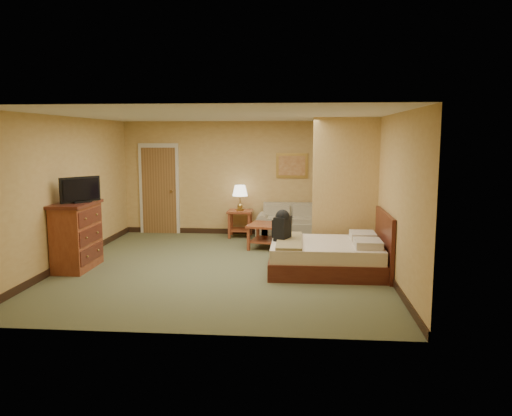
# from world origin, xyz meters

# --- Properties ---
(floor) EXTENTS (6.00, 6.00, 0.00)m
(floor) POSITION_xyz_m (0.00, 0.00, 0.00)
(floor) COLOR #555939
(floor) RESTS_ON ground
(ceiling) EXTENTS (6.00, 6.00, 0.00)m
(ceiling) POSITION_xyz_m (0.00, 0.00, 2.60)
(ceiling) COLOR white
(ceiling) RESTS_ON back_wall
(back_wall) EXTENTS (5.50, 0.02, 2.60)m
(back_wall) POSITION_xyz_m (0.00, 3.00, 1.30)
(back_wall) COLOR tan
(back_wall) RESTS_ON floor
(left_wall) EXTENTS (0.02, 6.00, 2.60)m
(left_wall) POSITION_xyz_m (-2.75, 0.00, 1.30)
(left_wall) COLOR tan
(left_wall) RESTS_ON floor
(right_wall) EXTENTS (0.02, 6.00, 2.60)m
(right_wall) POSITION_xyz_m (2.75, 0.00, 1.30)
(right_wall) COLOR tan
(right_wall) RESTS_ON floor
(partition) EXTENTS (1.20, 0.15, 2.60)m
(partition) POSITION_xyz_m (2.15, 0.93, 1.30)
(partition) COLOR tan
(partition) RESTS_ON floor
(door) EXTENTS (0.94, 0.16, 2.10)m
(door) POSITION_xyz_m (-1.95, 2.96, 1.03)
(door) COLOR beige
(door) RESTS_ON floor
(baseboard) EXTENTS (5.50, 0.02, 0.12)m
(baseboard) POSITION_xyz_m (0.00, 2.99, 0.06)
(baseboard) COLOR black
(baseboard) RESTS_ON floor
(loveseat) EXTENTS (1.54, 0.71, 0.78)m
(loveseat) POSITION_xyz_m (1.14, 2.57, 0.25)
(loveseat) COLOR tan
(loveseat) RESTS_ON floor
(side_table) EXTENTS (0.55, 0.55, 0.61)m
(side_table) POSITION_xyz_m (-0.01, 2.65, 0.40)
(side_table) COLOR maroon
(side_table) RESTS_ON floor
(table_lamp) EXTENTS (0.34, 0.34, 0.57)m
(table_lamp) POSITION_xyz_m (-0.01, 2.65, 1.04)
(table_lamp) COLOR olive
(table_lamp) RESTS_ON side_table
(coffee_table) EXTENTS (0.91, 0.91, 0.50)m
(coffee_table) POSITION_xyz_m (0.70, 1.55, 0.36)
(coffee_table) COLOR maroon
(coffee_table) RESTS_ON floor
(wall_picture) EXTENTS (0.72, 0.04, 0.56)m
(wall_picture) POSITION_xyz_m (1.14, 2.97, 1.60)
(wall_picture) COLOR #B78E3F
(wall_picture) RESTS_ON back_wall
(dresser) EXTENTS (0.56, 1.07, 1.15)m
(dresser) POSITION_xyz_m (-2.48, -0.32, 0.58)
(dresser) COLOR maroon
(dresser) RESTS_ON floor
(tv) EXTENTS (0.48, 0.60, 0.44)m
(tv) POSITION_xyz_m (-2.38, -0.32, 1.35)
(tv) COLOR black
(tv) RESTS_ON dresser
(bed) EXTENTS (1.92, 1.58, 1.02)m
(bed) POSITION_xyz_m (1.82, -0.15, 0.28)
(bed) COLOR #471810
(bed) RESTS_ON floor
(backpack) EXTENTS (0.31, 0.36, 0.53)m
(backpack) POSITION_xyz_m (1.02, -0.06, 0.78)
(backpack) COLOR black
(backpack) RESTS_ON bed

